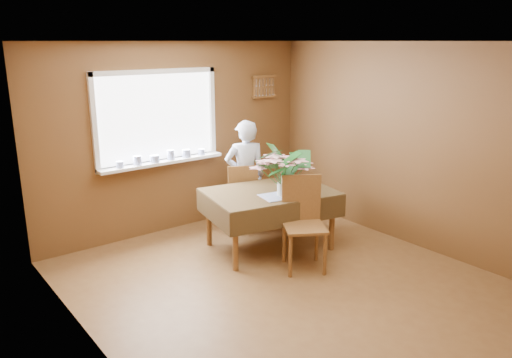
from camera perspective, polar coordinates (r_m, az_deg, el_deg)
floor at (r=5.42m, az=3.66°, el=-12.01°), size 4.50×4.50×0.00m
ceiling at (r=4.81m, az=4.18°, el=15.45°), size 4.50×4.50×0.00m
wall_back at (r=6.77m, az=-8.91°, el=4.67°), size 4.00×0.00×4.00m
wall_left at (r=3.98m, az=-18.18°, el=-3.64°), size 0.00×4.50×4.50m
wall_right at (r=6.45m, az=17.32°, el=3.61°), size 0.00×4.50×4.50m
window_assembly at (r=6.57m, az=-11.01°, el=5.13°), size 1.72×0.20×1.22m
spoon_rack at (r=7.47m, az=0.93°, el=10.51°), size 0.44×0.05×0.33m
dining_table at (r=6.10m, az=1.60°, el=-2.17°), size 1.70×1.32×0.75m
chair_far at (r=6.71m, az=-1.64°, el=-1.78°), size 0.53×0.53×0.93m
chair_near at (r=5.67m, az=5.39°, el=-4.55°), size 0.62×0.62×1.05m
seated_woman at (r=6.67m, az=-1.23°, el=0.34°), size 0.65×0.55×1.51m
flower_bouquet at (r=5.80m, az=3.07°, el=1.44°), size 0.64×0.64×0.55m
side_plate at (r=6.35m, az=4.47°, el=-0.60°), size 0.27×0.27×0.01m
table_knife at (r=5.95m, az=3.69°, el=-1.68°), size 0.11×0.22×0.00m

